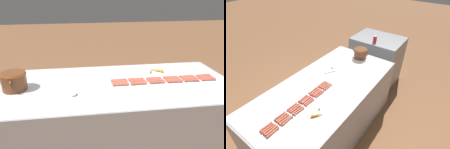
% 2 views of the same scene
% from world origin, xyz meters
% --- Properties ---
extents(ground_plane, '(20.00, 20.00, 0.00)m').
position_xyz_m(ground_plane, '(0.00, 0.00, 0.00)').
color(ground_plane, brown).
extents(griddle_counter, '(1.08, 2.22, 0.88)m').
position_xyz_m(griddle_counter, '(0.00, 0.00, 0.44)').
color(griddle_counter, '#9EA0A5').
rests_on(griddle_counter, ground_plane).
extents(back_cabinet, '(0.94, 0.72, 0.97)m').
position_xyz_m(back_cabinet, '(-0.02, 1.68, 0.49)').
color(back_cabinet, gray).
rests_on(back_cabinet, ground_plane).
extents(hot_dog_0, '(0.03, 0.16, 0.02)m').
position_xyz_m(hot_dog_0, '(-0.06, -0.89, 0.89)').
color(hot_dog_0, '#BB5546').
rests_on(hot_dog_0, griddle_counter).
extents(hot_dog_1, '(0.03, 0.16, 0.02)m').
position_xyz_m(hot_dog_1, '(-0.06, -0.71, 0.89)').
color(hot_dog_1, '#B05341').
rests_on(hot_dog_1, griddle_counter).
extents(hot_dog_2, '(0.03, 0.16, 0.02)m').
position_xyz_m(hot_dog_2, '(-0.06, -0.54, 0.89)').
color(hot_dog_2, '#BD5045').
rests_on(hot_dog_2, griddle_counter).
extents(hot_dog_3, '(0.03, 0.16, 0.02)m').
position_xyz_m(hot_dog_3, '(-0.05, -0.37, 0.89)').
color(hot_dog_3, '#B0543F').
rests_on(hot_dog_3, griddle_counter).
extents(hot_dog_4, '(0.03, 0.16, 0.02)m').
position_xyz_m(hot_dog_4, '(-0.06, -0.18, 0.89)').
color(hot_dog_4, '#B35B3D').
rests_on(hot_dog_4, griddle_counter).
extents(hot_dog_5, '(0.02, 0.16, 0.02)m').
position_xyz_m(hot_dog_5, '(-0.06, -0.01, 0.89)').
color(hot_dog_5, '#B25B47').
rests_on(hot_dog_5, griddle_counter).
extents(hot_dog_6, '(0.02, 0.16, 0.02)m').
position_xyz_m(hot_dog_6, '(-0.03, -0.89, 0.89)').
color(hot_dog_6, '#BF5746').
rests_on(hot_dog_6, griddle_counter).
extents(hot_dog_7, '(0.02, 0.16, 0.02)m').
position_xyz_m(hot_dog_7, '(-0.03, -0.71, 0.89)').
color(hot_dog_7, '#BB5143').
rests_on(hot_dog_7, griddle_counter).
extents(hot_dog_8, '(0.02, 0.16, 0.02)m').
position_xyz_m(hot_dog_8, '(-0.03, -0.54, 0.89)').
color(hot_dog_8, '#BF5C44').
rests_on(hot_dog_8, griddle_counter).
extents(hot_dog_9, '(0.03, 0.16, 0.02)m').
position_xyz_m(hot_dog_9, '(-0.02, -0.37, 0.89)').
color(hot_dog_9, '#B65145').
rests_on(hot_dog_9, griddle_counter).
extents(hot_dog_10, '(0.03, 0.16, 0.02)m').
position_xyz_m(hot_dog_10, '(-0.03, -0.19, 0.89)').
color(hot_dog_10, '#B75642').
rests_on(hot_dog_10, griddle_counter).
extents(hot_dog_11, '(0.03, 0.16, 0.02)m').
position_xyz_m(hot_dog_11, '(-0.03, -0.01, 0.89)').
color(hot_dog_11, '#B4593E').
rests_on(hot_dog_11, griddle_counter).
extents(hot_dog_12, '(0.03, 0.16, 0.02)m').
position_xyz_m(hot_dog_12, '(0.00, -0.88, 0.89)').
color(hot_dog_12, '#BE5740').
rests_on(hot_dog_12, griddle_counter).
extents(hot_dog_13, '(0.03, 0.16, 0.02)m').
position_xyz_m(hot_dog_13, '(0.00, -0.71, 0.89)').
color(hot_dog_13, '#B75C3F').
rests_on(hot_dog_13, griddle_counter).
extents(hot_dog_14, '(0.02, 0.16, 0.02)m').
position_xyz_m(hot_dog_14, '(0.00, -0.54, 0.89)').
color(hot_dog_14, '#B85641').
rests_on(hot_dog_14, griddle_counter).
extents(hot_dog_15, '(0.03, 0.16, 0.02)m').
position_xyz_m(hot_dog_15, '(0.00, -0.36, 0.89)').
color(hot_dog_15, '#B4553E').
rests_on(hot_dog_15, griddle_counter).
extents(hot_dog_16, '(0.02, 0.16, 0.02)m').
position_xyz_m(hot_dog_16, '(0.01, -0.19, 0.89)').
color(hot_dog_16, '#BA4F42').
rests_on(hot_dog_16, griddle_counter).
extents(hot_dog_17, '(0.03, 0.16, 0.02)m').
position_xyz_m(hot_dog_17, '(0.00, -0.02, 0.89)').
color(hot_dog_17, '#BE5D41').
rests_on(hot_dog_17, griddle_counter).
extents(hot_dog_18, '(0.03, 0.16, 0.02)m').
position_xyz_m(hot_dog_18, '(0.03, -0.88, 0.89)').
color(hot_dog_18, '#BB5E41').
rests_on(hot_dog_18, griddle_counter).
extents(hot_dog_19, '(0.03, 0.16, 0.02)m').
position_xyz_m(hot_dog_19, '(0.03, -0.72, 0.89)').
color(hot_dog_19, '#B25D43').
rests_on(hot_dog_19, griddle_counter).
extents(hot_dog_20, '(0.03, 0.16, 0.02)m').
position_xyz_m(hot_dog_20, '(0.03, -0.54, 0.89)').
color(hot_dog_20, '#B65843').
rests_on(hot_dog_20, griddle_counter).
extents(hot_dog_21, '(0.03, 0.16, 0.02)m').
position_xyz_m(hot_dog_21, '(0.03, -0.36, 0.89)').
color(hot_dog_21, '#BE5345').
rests_on(hot_dog_21, griddle_counter).
extents(hot_dog_22, '(0.03, 0.16, 0.02)m').
position_xyz_m(hot_dog_22, '(0.03, -0.19, 0.89)').
color(hot_dog_22, '#BB5640').
rests_on(hot_dog_22, griddle_counter).
extents(hot_dog_23, '(0.03, 0.16, 0.02)m').
position_xyz_m(hot_dog_23, '(0.03, -0.01, 0.89)').
color(hot_dog_23, '#B15A47').
rests_on(hot_dog_23, griddle_counter).
extents(hot_dog_24, '(0.02, 0.16, 0.02)m').
position_xyz_m(hot_dog_24, '(0.06, -0.89, 0.89)').
color(hot_dog_24, '#B75340').
rests_on(hot_dog_24, griddle_counter).
extents(hot_dog_25, '(0.03, 0.16, 0.02)m').
position_xyz_m(hot_dog_25, '(0.06, -0.71, 0.89)').
color(hot_dog_25, '#B35B41').
rests_on(hot_dog_25, griddle_counter).
extents(hot_dog_26, '(0.03, 0.16, 0.02)m').
position_xyz_m(hot_dog_26, '(0.06, -0.54, 0.89)').
color(hot_dog_26, '#B15E43').
rests_on(hot_dog_26, griddle_counter).
extents(hot_dog_27, '(0.03, 0.16, 0.02)m').
position_xyz_m(hot_dog_27, '(0.06, -0.36, 0.89)').
color(hot_dog_27, '#B25744').
rests_on(hot_dog_27, griddle_counter).
extents(hot_dog_28, '(0.03, 0.16, 0.02)m').
position_xyz_m(hot_dog_28, '(0.06, -0.18, 0.89)').
color(hot_dog_28, '#B65240').
rests_on(hot_dog_28, griddle_counter).
extents(hot_dog_29, '(0.03, 0.16, 0.02)m').
position_xyz_m(hot_dog_29, '(0.06, -0.02, 0.89)').
color(hot_dog_29, '#BA5A45').
rests_on(hot_dog_29, griddle_counter).
extents(bean_pot, '(0.27, 0.22, 0.16)m').
position_xyz_m(bean_pot, '(-0.01, 0.93, 0.97)').
color(bean_pot, brown).
rests_on(bean_pot, griddle_counter).
extents(serving_spoon, '(0.17, 0.25, 0.02)m').
position_xyz_m(serving_spoon, '(-0.18, 0.37, 0.89)').
color(serving_spoon, '#B7B7BC').
rests_on(serving_spoon, griddle_counter).
extents(carrot, '(0.13, 0.15, 0.03)m').
position_xyz_m(carrot, '(0.27, -0.45, 0.90)').
color(carrot, orange).
rests_on(carrot, griddle_counter).
extents(soda_can, '(0.07, 0.07, 0.12)m').
position_xyz_m(soda_can, '(0.00, 1.44, 1.03)').
color(soda_can, red).
rests_on(soda_can, back_cabinet).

